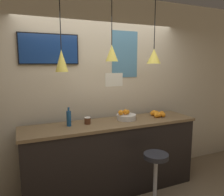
{
  "coord_description": "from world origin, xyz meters",
  "views": [
    {
      "loc": [
        -1.21,
        -2.16,
        1.88
      ],
      "look_at": [
        0.0,
        0.62,
        1.4
      ],
      "focal_mm": 35.0,
      "sensor_mm": 36.0,
      "label": 1
    }
  ],
  "objects": [
    {
      "name": "pendant_lamp_right",
      "position": [
        0.68,
        0.63,
        1.99
      ],
      "size": [
        0.21,
        0.21,
        0.92
      ],
      "color": "black"
    },
    {
      "name": "spread_jar",
      "position": [
        -0.35,
        0.67,
        1.1
      ],
      "size": [
        0.09,
        0.09,
        0.09
      ],
      "color": "#562D19",
      "rests_on": "service_counter"
    },
    {
      "name": "fruit_bowl",
      "position": [
        0.25,
        0.67,
        1.1
      ],
      "size": [
        0.29,
        0.29,
        0.16
      ],
      "color": "beige",
      "rests_on": "service_counter"
    },
    {
      "name": "pendant_lamp_left",
      "position": [
        -0.68,
        0.63,
        1.92
      ],
      "size": [
        0.16,
        0.16,
        1.03
      ],
      "color": "black"
    },
    {
      "name": "juice_bottle",
      "position": [
        -0.61,
        0.67,
        1.16
      ],
      "size": [
        0.06,
        0.06,
        0.26
      ],
      "color": "navy",
      "rests_on": "service_counter"
    },
    {
      "name": "service_counter",
      "position": [
        0.0,
        0.62,
        0.53
      ],
      "size": [
        2.53,
        0.61,
        1.05
      ],
      "color": "black",
      "rests_on": "ground_plane"
    },
    {
      "name": "bar_stool",
      "position": [
        0.33,
        0.0,
        0.45
      ],
      "size": [
        0.43,
        0.43,
        0.76
      ],
      "color": "#B7B7BC",
      "rests_on": "ground_plane"
    },
    {
      "name": "hanging_menu_board",
      "position": [
        -0.07,
        0.4,
        1.67
      ],
      "size": [
        0.24,
        0.01,
        0.17
      ],
      "color": "white"
    },
    {
      "name": "pendant_lamp_middle",
      "position": [
        0.0,
        0.63,
        2.02
      ],
      "size": [
        0.17,
        0.17,
        0.89
      ],
      "color": "black"
    },
    {
      "name": "orange_pile",
      "position": [
        0.79,
        0.65,
        1.09
      ],
      "size": [
        0.22,
        0.23,
        0.09
      ],
      "color": "orange",
      "rests_on": "service_counter"
    },
    {
      "name": "back_wall",
      "position": [
        0.0,
        1.03,
        1.45
      ],
      "size": [
        8.0,
        0.06,
        2.9
      ],
      "color": "beige",
      "rests_on": "ground_plane"
    },
    {
      "name": "wall_poster",
      "position": [
        0.39,
        1.0,
        2.02
      ],
      "size": [
        0.44,
        0.01,
        0.72
      ],
      "color": "teal"
    },
    {
      "name": "mounted_tv",
      "position": [
        -0.78,
        0.98,
        2.08
      ],
      "size": [
        0.8,
        0.04,
        0.42
      ],
      "color": "black"
    }
  ]
}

